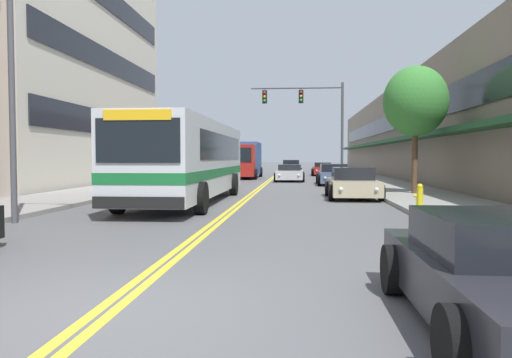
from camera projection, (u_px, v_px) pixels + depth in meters
ground_plane at (273, 177)px, 42.69m from camera, size 240.00×240.00×0.00m
sidewalk_left at (189, 176)px, 43.32m from camera, size 3.76×106.00×0.15m
sidewalk_right at (361, 177)px, 42.05m from camera, size 3.76×106.00×0.15m
centre_line at (273, 177)px, 42.69m from camera, size 0.34×106.00×0.01m
storefront_row_right at (436, 134)px, 41.37m from camera, size 9.10×68.00×7.33m
city_bus at (190, 157)px, 19.43m from camera, size 2.90×12.38×3.04m
car_white_parked_left_mid at (202, 174)px, 33.26m from camera, size 1.98×4.31×1.23m
car_charcoal_parked_right_foreground at (508, 276)px, 5.02m from camera, size 2.05×4.27×1.16m
car_slate_blue_parked_right_mid at (333, 175)px, 31.27m from camera, size 2.08×4.68×1.30m
car_red_parked_right_far at (322, 169)px, 46.54m from camera, size 1.99×4.71×1.22m
car_beige_parked_right_end at (353, 184)px, 20.95m from camera, size 2.17×4.22×1.30m
car_navy_moving_lead at (291, 168)px, 48.13m from camera, size 2.04×4.86×1.44m
car_silver_moving_second at (290, 173)px, 35.59m from camera, size 2.11×4.36×1.20m
box_truck at (244, 159)px, 40.90m from camera, size 2.60×7.52×2.95m
traffic_signal_mast at (312, 111)px, 35.11m from camera, size 6.52×0.38×6.95m
street_lamp_left_near at (20, 59)px, 12.95m from camera, size 1.86×0.28×7.22m
street_tree_right_mid at (416, 102)px, 21.86m from camera, size 2.80×2.80×5.58m
fire_hydrant at (420, 196)px, 15.57m from camera, size 0.28×0.20×0.77m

